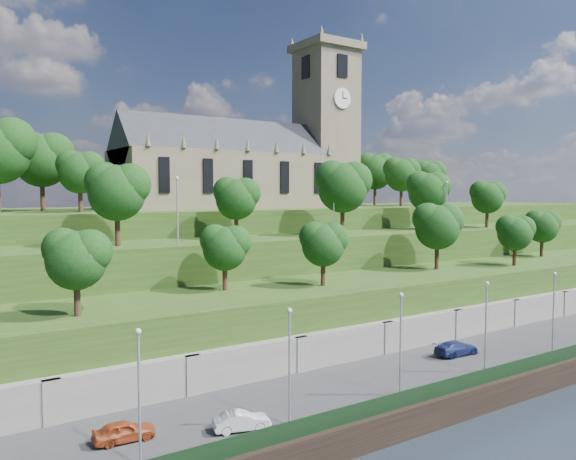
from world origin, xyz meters
TOP-DOWN VIEW (x-y plane):
  - ground at (0.00, 0.00)m, footprint 320.00×320.00m
  - promenade at (0.00, 6.00)m, footprint 160.00×12.00m
  - quay_wall at (0.00, -0.05)m, footprint 160.00×0.50m
  - fence at (0.00, 0.60)m, footprint 160.00×0.10m
  - retaining_wall at (0.00, 11.97)m, footprint 160.00×2.10m
  - embankment_lower at (0.00, 18.00)m, footprint 160.00×12.00m
  - embankment_upper at (0.00, 29.00)m, footprint 160.00×10.00m
  - hilltop at (0.00, 50.00)m, footprint 160.00×32.00m
  - church at (0.79, 45.98)m, footprint 38.60×12.35m
  - trees_lower at (3.13, 18.14)m, footprint 70.76×8.51m
  - trees_upper at (2.25, 28.06)m, footprint 61.46×8.50m
  - trees_hilltop at (-4.10, 44.90)m, footprint 77.48×15.65m
  - lamp_posts_promenade at (-2.00, 2.50)m, footprint 60.36×0.36m
  - lamp_posts_upper at (0.00, 26.00)m, footprint 40.36×0.36m
  - car_left at (-31.80, 6.12)m, footprint 3.87×1.79m
  - car_middle at (-25.00, 3.55)m, footprint 3.88×2.23m
  - car_right at (-0.08, 7.16)m, footprint 4.72×2.12m

SIDE VIEW (x-z plane):
  - ground at x=0.00m, z-range 0.00..0.00m
  - promenade at x=0.00m, z-range 0.00..2.00m
  - quay_wall at x=0.00m, z-range 0.00..2.20m
  - retaining_wall at x=0.00m, z-range 0.00..5.00m
  - fence at x=0.00m, z-range 2.00..3.20m
  - car_middle at x=-25.00m, z-range 2.00..3.21m
  - car_left at x=-31.80m, z-range 2.00..3.28m
  - car_right at x=-0.08m, z-range 2.00..3.34m
  - embankment_lower at x=0.00m, z-range 0.00..8.00m
  - embankment_upper at x=0.00m, z-range 0.00..12.00m
  - lamp_posts_promenade at x=-2.00m, z-range 2.61..10.40m
  - hilltop at x=0.00m, z-range 0.00..15.00m
  - trees_lower at x=3.13m, z-range 8.70..16.77m
  - lamp_posts_upper at x=0.00m, z-range 12.59..19.49m
  - trees_upper at x=2.25m, z-range 13.00..22.30m
  - trees_hilltop at x=-4.10m, z-range 16.07..26.81m
  - church at x=0.79m, z-range 8.72..36.32m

